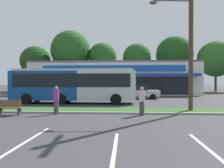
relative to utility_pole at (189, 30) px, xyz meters
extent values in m
cube|color=#2D5B23|center=(-3.86, 0.02, -5.55)|extent=(56.00, 2.20, 0.12)
cube|color=#99968C|center=(-3.86, -1.20, -5.55)|extent=(56.00, 0.24, 0.12)
cube|color=silver|center=(-7.76, -7.98, -5.60)|extent=(0.12, 4.80, 0.01)
cube|color=silver|center=(-4.66, -8.75, -5.60)|extent=(0.12, 4.80, 0.01)
cube|color=silver|center=(-1.80, -8.68, -5.60)|extent=(0.12, 4.80, 0.01)
cube|color=silver|center=(-6.12, 22.33, -3.17)|extent=(25.94, 12.42, 4.87)
cube|color=black|center=(-6.12, 16.08, -4.15)|extent=(21.79, 0.08, 2.53)
cube|color=#14389E|center=(-6.12, 15.42, -2.59)|extent=(24.38, 1.40, 0.35)
cube|color=#1959AD|center=(-6.12, 16.04, -1.61)|extent=(20.75, 0.16, 0.88)
cube|color=slate|center=(-6.12, 22.33, -0.59)|extent=(25.94, 12.42, 0.30)
cylinder|color=#473323|center=(-23.74, 30.14, -3.60)|extent=(0.44, 0.44, 4.02)
sphere|color=#1E4719|center=(-23.74, 30.14, 0.86)|extent=(6.53, 6.53, 6.53)
cylinder|color=#473323|center=(-15.83, 29.33, -2.86)|extent=(0.44, 0.44, 5.50)
sphere|color=#23511E|center=(-15.83, 29.33, 3.00)|extent=(8.29, 8.29, 8.29)
cylinder|color=#473323|center=(-9.15, 29.89, -3.12)|extent=(0.44, 0.44, 4.97)
sphere|color=#23511E|center=(-9.15, 29.89, 1.62)|extent=(6.01, 6.01, 6.01)
cylinder|color=#473323|center=(-1.74, 32.09, -3.13)|extent=(0.44, 0.44, 4.95)
sphere|color=#23511E|center=(-1.74, 32.09, 1.68)|extent=(6.23, 6.23, 6.23)
cylinder|color=#473323|center=(6.38, 32.12, -3.15)|extent=(0.44, 0.44, 4.92)
sphere|color=#1E4719|center=(6.38, 32.12, 2.30)|extent=(7.97, 7.97, 7.97)
cylinder|color=#473323|center=(13.89, 29.08, -3.65)|extent=(0.44, 0.44, 3.91)
sphere|color=#2D6026|center=(13.89, 29.08, 1.01)|extent=(7.21, 7.21, 7.21)
cylinder|color=#4C3826|center=(0.14, 0.01, -0.35)|extent=(0.30, 0.30, 10.52)
cylinder|color=#59595B|center=(-1.16, -0.10, 1.96)|extent=(2.60, 0.33, 0.10)
ellipsoid|color=#59595B|center=(-2.45, -0.22, 1.81)|extent=(0.56, 0.32, 0.24)
cube|color=#144793|center=(-11.82, 5.12, -3.91)|extent=(6.38, 2.56, 2.70)
cube|color=silver|center=(-6.02, 5.12, -3.91)|extent=(5.22, 2.56, 2.70)
cube|color=silver|center=(-9.21, 5.12, -2.46)|extent=(11.13, 2.31, 0.20)
cube|color=black|center=(-9.21, 3.82, -3.42)|extent=(10.66, 0.07, 1.19)
cube|color=black|center=(-3.38, 5.11, -3.58)|extent=(0.06, 2.17, 1.51)
cylinder|color=black|center=(-5.15, 6.29, -5.11)|extent=(1.00, 0.30, 1.00)
cylinder|color=black|center=(-5.15, 3.94, -5.11)|extent=(1.00, 0.30, 1.00)
cylinder|color=black|center=(-10.08, 6.29, -5.11)|extent=(1.00, 0.30, 1.00)
cylinder|color=black|center=(-10.08, 3.95, -5.11)|extent=(1.00, 0.30, 1.00)
cylinder|color=black|center=(-13.26, 6.30, -5.11)|extent=(1.00, 0.30, 1.00)
cylinder|color=black|center=(-13.27, 3.95, -5.11)|extent=(1.00, 0.30, 1.00)
cube|color=brown|center=(-11.49, -2.05, -5.16)|extent=(1.60, 0.45, 0.06)
cube|color=brown|center=(-11.49, -2.24, -4.88)|extent=(1.60, 0.06, 0.44)
cube|color=#333338|center=(-10.88, -2.05, -5.38)|extent=(0.08, 0.36, 0.45)
cube|color=#333338|center=(-12.10, -2.05, -5.38)|extent=(0.08, 0.36, 0.45)
cube|color=#B7B7BC|center=(-2.50, 10.91, -4.94)|extent=(4.49, 1.82, 0.70)
cube|color=black|center=(-2.72, 10.91, -4.32)|extent=(2.02, 1.60, 0.53)
cylinder|color=black|center=(-1.11, 11.77, -5.29)|extent=(0.64, 0.22, 0.64)
cylinder|color=black|center=(-1.11, 10.04, -5.29)|extent=(0.64, 0.22, 0.64)
cylinder|color=black|center=(-3.89, 11.77, -5.29)|extent=(0.64, 0.22, 0.64)
cylinder|color=black|center=(-3.89, 10.04, -5.29)|extent=(0.64, 0.22, 0.64)
cylinder|color=#47423D|center=(-3.31, -1.66, -5.18)|extent=(0.30, 0.30, 0.85)
cylinder|color=silver|center=(-3.31, -1.66, -4.42)|extent=(0.35, 0.35, 0.67)
sphere|color=tan|center=(-3.31, -1.66, -3.97)|extent=(0.23, 0.23, 0.23)
cylinder|color=#47423D|center=(-8.72, -1.53, -5.18)|extent=(0.30, 0.30, 0.86)
cylinder|color=#99338C|center=(-8.72, -1.53, -4.41)|extent=(0.36, 0.36, 0.68)
sphere|color=tan|center=(-8.72, -1.53, -3.95)|extent=(0.24, 0.24, 0.24)
camera|label=1|loc=(-4.35, -14.74, -3.52)|focal=33.96mm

